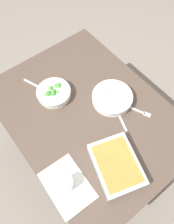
{
  "coord_description": "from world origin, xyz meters",
  "views": [
    {
      "loc": [
        0.53,
        -0.42,
        1.93
      ],
      "look_at": [
        0.0,
        0.0,
        0.74
      ],
      "focal_mm": 35.63,
      "sensor_mm": 36.0,
      "label": 1
    }
  ],
  "objects_px": {
    "drink_cup": "(67,184)",
    "spoon_by_stew": "(119,115)",
    "stew_bowl": "(112,98)",
    "spoon_by_broccoli": "(38,86)",
    "fork_on_table": "(139,111)",
    "baking_dish": "(116,165)",
    "broccoli_bowl": "(54,92)"
  },
  "relations": [
    {
      "from": "stew_bowl",
      "to": "drink_cup",
      "type": "relative_size",
      "value": 2.99
    },
    {
      "from": "stew_bowl",
      "to": "broccoli_bowl",
      "type": "relative_size",
      "value": 1.17
    },
    {
      "from": "stew_bowl",
      "to": "drink_cup",
      "type": "bearing_deg",
      "value": -64.66
    },
    {
      "from": "spoon_by_stew",
      "to": "fork_on_table",
      "type": "xyz_separation_m",
      "value": [
        0.06,
        0.12,
        -0.0
      ]
    },
    {
      "from": "stew_bowl",
      "to": "fork_on_table",
      "type": "height_order",
      "value": "stew_bowl"
    },
    {
      "from": "spoon_by_broccoli",
      "to": "baking_dish",
      "type": "bearing_deg",
      "value": 3.83
    },
    {
      "from": "stew_bowl",
      "to": "baking_dish",
      "type": "bearing_deg",
      "value": -38.54
    },
    {
      "from": "stew_bowl",
      "to": "fork_on_table",
      "type": "distance_m",
      "value": 0.19
    },
    {
      "from": "broccoli_bowl",
      "to": "baking_dish",
      "type": "bearing_deg",
      "value": -0.11
    },
    {
      "from": "stew_bowl",
      "to": "broccoli_bowl",
      "type": "height_order",
      "value": "broccoli_bowl"
    },
    {
      "from": "drink_cup",
      "to": "spoon_by_broccoli",
      "type": "height_order",
      "value": "drink_cup"
    },
    {
      "from": "baking_dish",
      "to": "fork_on_table",
      "type": "distance_m",
      "value": 0.38
    },
    {
      "from": "baking_dish",
      "to": "stew_bowl",
      "type": "bearing_deg",
      "value": 141.46
    },
    {
      "from": "spoon_by_broccoli",
      "to": "spoon_by_stew",
      "type": "bearing_deg",
      "value": 29.27
    },
    {
      "from": "stew_bowl",
      "to": "drink_cup",
      "type": "xyz_separation_m",
      "value": [
        0.25,
        -0.53,
        0.01
      ]
    },
    {
      "from": "drink_cup",
      "to": "spoon_by_stew",
      "type": "xyz_separation_m",
      "value": [
        -0.14,
        0.49,
        -0.03
      ]
    },
    {
      "from": "stew_bowl",
      "to": "spoon_by_broccoli",
      "type": "height_order",
      "value": "stew_bowl"
    },
    {
      "from": "broccoli_bowl",
      "to": "spoon_by_stew",
      "type": "bearing_deg",
      "value": 31.63
    },
    {
      "from": "broccoli_bowl",
      "to": "fork_on_table",
      "type": "bearing_deg",
      "value": 38.94
    },
    {
      "from": "broccoli_bowl",
      "to": "baking_dish",
      "type": "height_order",
      "value": "broccoli_bowl"
    },
    {
      "from": "broccoli_bowl",
      "to": "spoon_by_broccoli",
      "type": "distance_m",
      "value": 0.14
    },
    {
      "from": "baking_dish",
      "to": "fork_on_table",
      "type": "height_order",
      "value": "baking_dish"
    },
    {
      "from": "spoon_by_stew",
      "to": "fork_on_table",
      "type": "height_order",
      "value": "spoon_by_stew"
    },
    {
      "from": "baking_dish",
      "to": "drink_cup",
      "type": "relative_size",
      "value": 4.15
    },
    {
      "from": "spoon_by_broccoli",
      "to": "drink_cup",
      "type": "bearing_deg",
      "value": -18.87
    },
    {
      "from": "spoon_by_broccoli",
      "to": "stew_bowl",
      "type": "bearing_deg",
      "value": 39.27
    },
    {
      "from": "drink_cup",
      "to": "spoon_by_broccoli",
      "type": "relative_size",
      "value": 0.5
    },
    {
      "from": "spoon_by_broccoli",
      "to": "fork_on_table",
      "type": "relative_size",
      "value": 1.01
    },
    {
      "from": "spoon_by_broccoli",
      "to": "broccoli_bowl",
      "type": "bearing_deg",
      "value": 21.58
    },
    {
      "from": "baking_dish",
      "to": "drink_cup",
      "type": "bearing_deg",
      "value": -107.21
    },
    {
      "from": "stew_bowl",
      "to": "drink_cup",
      "type": "height_order",
      "value": "drink_cup"
    },
    {
      "from": "drink_cup",
      "to": "broccoli_bowl",
      "type": "bearing_deg",
      "value": 152.47
    }
  ]
}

